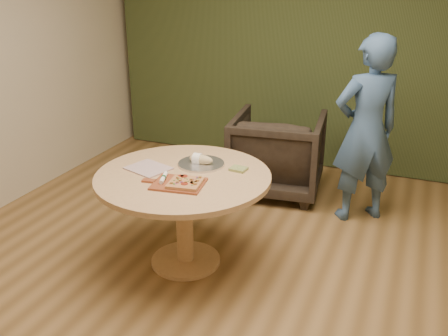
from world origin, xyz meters
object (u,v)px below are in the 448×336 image
pizza_paddle (177,184)px  cutlery_roll (164,178)px  armchair (278,150)px  pedestal_table (184,192)px  person_standing (366,131)px  serving_tray (201,164)px  flatbread_pizza (185,183)px  bread_roll (200,159)px

pizza_paddle → cutlery_roll: 0.12m
armchair → cutlery_roll: bearing=72.6°
pedestal_table → person_standing: person_standing is taller
pedestal_table → cutlery_roll: 0.25m
pedestal_table → person_standing: (1.13, 1.31, 0.23)m
pizza_paddle → serving_tray: (-0.00, 0.41, -0.00)m
cutlery_roll → person_standing: person_standing is taller
pizza_paddle → serving_tray: serving_tray is taller
pizza_paddle → person_standing: bearing=45.7°
flatbread_pizza → bread_roll: bread_roll is taller
person_standing → serving_tray: bearing=9.7°
cutlery_roll → serving_tray: 0.41m
cutlery_roll → armchair: 1.81m
pedestal_table → serving_tray: bearing=78.8°
pedestal_table → flatbread_pizza: bearing=-58.7°
flatbread_pizza → serving_tray: flatbread_pizza is taller
flatbread_pizza → cutlery_roll: (-0.18, 0.02, 0.00)m
pedestal_table → person_standing: size_ratio=0.77×
flatbread_pizza → pizza_paddle: bearing=178.2°
pedestal_table → serving_tray: 0.27m
flatbread_pizza → serving_tray: 0.42m
pedestal_table → cutlery_roll: size_ratio=6.61×
pizza_paddle → cutlery_roll: (-0.11, 0.01, 0.02)m
flatbread_pizza → armchair: size_ratio=0.28×
bread_roll → person_standing: bearing=44.7°
pedestal_table → bread_roll: size_ratio=6.71×
cutlery_roll → bread_roll: bearing=58.7°
pedestal_table → flatbread_pizza: 0.28m
armchair → person_standing: bearing=155.9°
flatbread_pizza → person_standing: (1.02, 1.49, 0.06)m
flatbread_pizza → serving_tray: size_ratio=0.70×
armchair → pizza_paddle: bearing=76.3°
armchair → person_standing: (0.87, -0.27, 0.39)m
serving_tray → bread_roll: (-0.01, 0.00, 0.04)m
pedestal_table → armchair: (0.26, 1.58, -0.16)m
cutlery_roll → serving_tray: cutlery_roll is taller
cutlery_roll → pizza_paddle: bearing=-23.4°
flatbread_pizza → serving_tray: bearing=99.6°
bread_roll → armchair: size_ratio=0.21×
serving_tray → cutlery_roll: bearing=-105.6°
serving_tray → person_standing: size_ratio=0.21×
pedestal_table → serving_tray: serving_tray is taller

